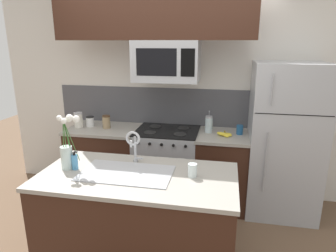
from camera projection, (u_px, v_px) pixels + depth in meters
name	position (u px, v px, depth m)	size (l,w,h in m)	color
ground_plane	(150.00, 242.00, 3.04)	(10.00, 10.00, 0.00)	brown
rear_partition	(196.00, 95.00, 3.84)	(5.20, 0.10, 2.60)	silver
splash_band	(172.00, 107.00, 3.88)	(3.08, 0.01, 0.48)	#4C4C51
back_counter_left	(106.00, 161.00, 3.92)	(0.90, 0.65, 0.91)	#381E14
back_counter_right	(221.00, 170.00, 3.64)	(0.62, 0.65, 0.91)	#381E14
stove_range	(167.00, 165.00, 3.77)	(0.76, 0.64, 0.93)	#A8AAAF
microwave	(167.00, 61.00, 3.40)	(0.74, 0.40, 0.46)	#A8AAAF
upper_cabinet_band	(154.00, 12.00, 3.25)	(2.21, 0.34, 0.60)	#381E14
refrigerator	(284.00, 140.00, 3.42)	(0.78, 0.74, 1.75)	#A8AAAF
storage_jar_tall	(78.00, 120.00, 3.80)	(0.11, 0.11, 0.19)	silver
storage_jar_medium	(90.00, 121.00, 3.85)	(0.10, 0.10, 0.13)	silver
storage_jar_short	(106.00, 122.00, 3.76)	(0.10, 0.10, 0.16)	#997F5B
banana_bunch	(224.00, 134.00, 3.45)	(0.19, 0.16, 0.08)	yellow
french_press	(209.00, 124.00, 3.58)	(0.09, 0.09, 0.27)	silver
coffee_tin	(240.00, 130.00, 3.51)	(0.08, 0.08, 0.11)	#1E5184
island_counter	(139.00, 222.00, 2.59)	(1.63, 0.83, 0.91)	#381E14
kitchen_sink	(127.00, 181.00, 2.50)	(0.76, 0.44, 0.16)	#ADAFB5
sink_faucet	(134.00, 143.00, 2.63)	(0.14, 0.14, 0.31)	#B7BABF
dish_soap_bottle	(75.00, 162.00, 2.55)	(0.06, 0.05, 0.16)	#4C93C6
drinking_glass	(192.00, 170.00, 2.41)	(0.07, 0.07, 0.11)	silver
flower_vase	(68.00, 148.00, 2.54)	(0.18, 0.14, 0.47)	silver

